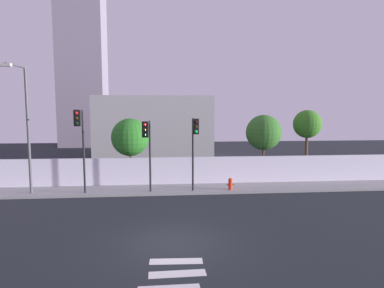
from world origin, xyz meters
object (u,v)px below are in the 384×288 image
Objects in this scene: traffic_light_right at (147,141)px; roadside_tree_leftmost at (130,137)px; traffic_light_left at (80,134)px; roadside_tree_midright at (307,125)px; fire_hydrant at (230,183)px; roadside_tree_midleft at (264,133)px; street_lamp_curbside at (25,120)px; traffic_light_center at (194,139)px.

roadside_tree_leftmost is (-1.36, 3.76, -0.10)m from traffic_light_right.
traffic_light_left is 15.55m from roadside_tree_midright.
roadside_tree_midright is (6.24, 3.02, 3.51)m from fire_hydrant.
traffic_light_left is at bearing -122.79° from roadside_tree_leftmost.
traffic_light_right is 5.83m from fire_hydrant.
traffic_light_right is 0.91× the size of roadside_tree_midleft.
fire_hydrant is (12.08, 0.10, -3.98)m from street_lamp_curbside.
traffic_light_right is at bearing -161.59° from roadside_tree_midright.
roadside_tree_leftmost is (5.65, 3.12, -1.30)m from street_lamp_curbside.
roadside_tree_midleft is at bearing 11.67° from street_lamp_curbside.
traffic_light_center is 6.05× the size of fire_hydrant.
fire_hydrant is 7.77m from roadside_tree_midright.
traffic_light_left is at bearing -178.93° from traffic_light_center.
traffic_light_left reaches higher than roadside_tree_midleft.
roadside_tree_leftmost is 12.69m from roadside_tree_midright.
street_lamp_curbside is 10.06× the size of fire_hydrant.
traffic_light_center is 5.49m from roadside_tree_leftmost.
roadside_tree_midright is (12.67, 0.00, 0.83)m from roadside_tree_leftmost.
street_lamp_curbside is 1.55× the size of roadside_tree_midleft.
traffic_light_left is 4.50m from roadside_tree_leftmost.
roadside_tree_midright is (8.55, 3.63, 0.65)m from traffic_light_center.
roadside_tree_midleft reaches higher than traffic_light_center.
roadside_tree_midleft is (3.02, 3.02, 2.95)m from fire_hydrant.
street_lamp_curbside reaches higher than fire_hydrant.
fire_hydrant is at bearing -154.15° from roadside_tree_midright.
traffic_light_left reaches higher than traffic_light_center.
street_lamp_curbside is 18.58m from roadside_tree_midright.
roadside_tree_midright is at bearing 23.00° from traffic_light_center.
fire_hydrant is 0.14× the size of roadside_tree_midright.
roadside_tree_midright is (11.31, 3.76, 0.73)m from traffic_light_right.
traffic_light_right reaches higher than fire_hydrant.
traffic_light_center is at bearing -3.01° from street_lamp_curbside.
traffic_light_center is 6.45m from roadside_tree_midleft.
street_lamp_curbside reaches higher than roadside_tree_midleft.
roadside_tree_midleft reaches higher than traffic_light_right.
street_lamp_curbside is at bearing -179.54° from fire_hydrant.
roadside_tree_midright reaches higher than traffic_light_right.
roadside_tree_leftmost is (2.42, 3.75, -0.54)m from traffic_light_left.
fire_hydrant is 0.16× the size of roadside_tree_leftmost.
fire_hydrant is at bearing 14.73° from traffic_light_center.
roadside_tree_leftmost is at bearing 154.83° from fire_hydrant.
traffic_light_center is at bearing -41.42° from roadside_tree_leftmost.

